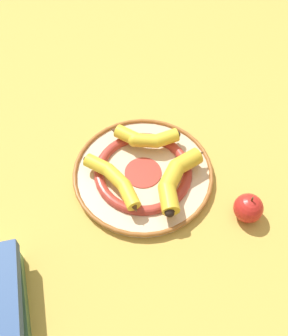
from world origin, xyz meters
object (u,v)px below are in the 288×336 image
at_px(decorative_bowl, 144,173).
at_px(apple, 248,208).
at_px(banana_c, 144,138).
at_px(banana_a, 176,177).
at_px(banana_b, 115,180).

xyz_separation_m(decorative_bowl, apple, (-0.16, 0.19, 0.02)).
bearing_deg(banana_c, banana_a, -53.91).
bearing_deg(banana_c, decorative_bowl, -86.32).
bearing_deg(banana_a, banana_b, -63.40).
relative_size(decorative_bowl, banana_c, 2.09).
bearing_deg(banana_b, banana_a, -129.87).
relative_size(banana_c, apple, 2.07).
relative_size(decorative_bowl, banana_b, 1.81).
height_order(banana_b, banana_c, banana_c).
xyz_separation_m(decorative_bowl, banana_b, (0.08, 0.01, 0.03)).
xyz_separation_m(decorative_bowl, banana_a, (-0.05, 0.06, 0.04)).
bearing_deg(banana_b, decorative_bowl, -99.52).
relative_size(banana_a, banana_b, 0.88).
relative_size(banana_a, apple, 2.11).
relative_size(banana_b, banana_c, 1.15).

